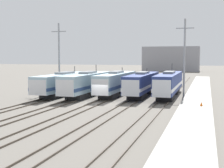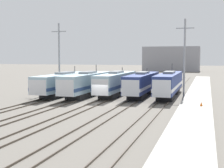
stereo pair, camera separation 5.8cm
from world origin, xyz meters
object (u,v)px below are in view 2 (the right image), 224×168
at_px(locomotive_center, 115,83).
at_px(catenary_tower_left, 59,56).
at_px(locomotive_center_left, 87,83).
at_px(locomotive_center_right, 142,84).
at_px(catenary_tower_right, 184,56).
at_px(locomotive_far_right, 169,84).
at_px(locomotive_far_left, 64,83).
at_px(traffic_cone, 201,104).

relative_size(locomotive_center, catenary_tower_left, 1.35).
distance_m(locomotive_center, catenary_tower_left, 12.40).
xyz_separation_m(locomotive_center_left, locomotive_center, (4.32, 1.81, 0.01)).
relative_size(locomotive_center_right, catenary_tower_right, 1.39).
relative_size(locomotive_center_left, catenary_tower_left, 1.43).
bearing_deg(locomotive_center_left, catenary_tower_right, 14.84).
bearing_deg(catenary_tower_left, locomotive_center, -11.14).
relative_size(locomotive_center_right, catenary_tower_left, 1.39).
bearing_deg(locomotive_far_right, locomotive_center_right, -175.54).
bearing_deg(locomotive_center_right, catenary_tower_right, 12.44).
relative_size(locomotive_far_left, locomotive_far_right, 1.03).
bearing_deg(locomotive_far_left, catenary_tower_left, 125.74).
xyz_separation_m(locomotive_center, traffic_cone, (13.91, -9.47, -1.49)).
relative_size(locomotive_far_left, catenary_tower_left, 1.47).
bearing_deg(catenary_tower_right, locomotive_far_left, -169.07).
distance_m(locomotive_far_right, traffic_cone, 11.92).
bearing_deg(locomotive_center_left, traffic_cone, -22.80).
xyz_separation_m(locomotive_far_left, locomotive_center_right, (12.96, 2.32, 0.04)).
xyz_separation_m(locomotive_far_left, catenary_tower_right, (19.58, 3.78, 4.50)).
bearing_deg(locomotive_center_right, locomotive_far_right, 4.46).
bearing_deg(catenary_tower_right, traffic_cone, -75.77).
height_order(locomotive_center, locomotive_far_right, locomotive_far_right).
relative_size(locomotive_center_left, locomotive_far_right, 1.00).
relative_size(locomotive_center_right, locomotive_far_right, 0.97).
distance_m(catenary_tower_right, traffic_cone, 13.45).
xyz_separation_m(catenary_tower_right, traffic_cone, (2.97, -11.71, -5.92)).
height_order(catenary_tower_right, traffic_cone, catenary_tower_right).
relative_size(catenary_tower_left, catenary_tower_right, 1.00).
height_order(locomotive_center_right, traffic_cone, locomotive_center_right).
bearing_deg(traffic_cone, locomotive_far_right, 116.46).
xyz_separation_m(locomotive_far_right, traffic_cone, (5.27, -10.58, -1.51)).
relative_size(locomotive_far_right, catenary_tower_left, 1.43).
bearing_deg(catenary_tower_right, locomotive_center_right, -167.56).
distance_m(locomotive_far_left, locomotive_center, 8.78).
bearing_deg(locomotive_far_left, traffic_cone, -19.36).
bearing_deg(locomotive_far_right, locomotive_far_left, -171.26).
bearing_deg(traffic_cone, locomotive_center_left, 157.20).
distance_m(locomotive_center_left, locomotive_far_right, 13.29).
relative_size(locomotive_center_right, traffic_cone, 32.73).
distance_m(locomotive_center, locomotive_center_right, 4.39).
distance_m(locomotive_center_left, locomotive_center_right, 9.02).
bearing_deg(catenary_tower_right, locomotive_center_left, -165.16).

